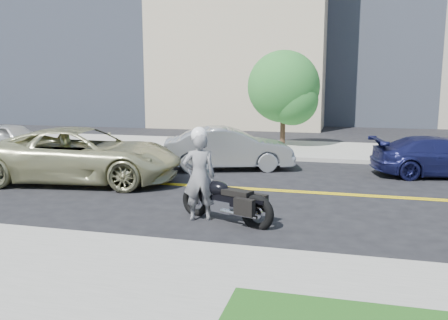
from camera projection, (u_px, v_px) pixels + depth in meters
ground_plane at (255, 189)px, 13.52m from camera, size 120.00×120.00×0.00m
sidewalk_near at (150, 308)px, 6.35m from camera, size 60.00×5.00×0.15m
sidewalk_far at (287, 149)px, 20.66m from camera, size 60.00×5.00×0.15m
motorcyclist at (199, 174)px, 10.43m from camera, size 0.83×0.68×2.09m
motorcycle at (226, 190)px, 10.37m from camera, size 2.44×1.52×1.42m
suv at (83, 155)px, 14.39m from camera, size 6.27×3.51×1.66m
parked_car_white at (12, 138)px, 20.23m from camera, size 3.85×2.08×1.24m
parked_car_silver at (229, 148)px, 16.43m from camera, size 4.69×2.84×1.46m
parked_car_blue at (442, 157)px, 15.23m from camera, size 4.67×2.65×1.28m
tree_far_a at (284, 87)px, 21.00m from camera, size 3.20×3.20×4.37m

